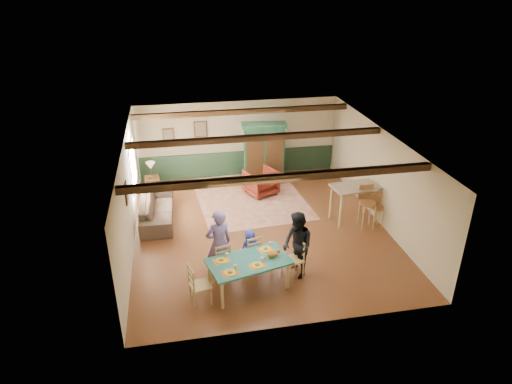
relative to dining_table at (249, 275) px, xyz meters
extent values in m
plane|color=#5A2F19|center=(0.79, 2.60, -0.38)|extent=(8.00, 8.00, 0.00)
cube|color=beige|center=(0.79, 6.60, 0.97)|extent=(7.00, 0.02, 2.70)
cube|color=beige|center=(-2.71, 2.60, 0.97)|extent=(0.02, 8.00, 2.70)
cube|color=beige|center=(4.29, 2.60, 0.97)|extent=(0.02, 8.00, 2.70)
cube|color=silver|center=(0.79, 2.60, 2.32)|extent=(7.00, 8.00, 0.02)
cube|color=#1B3221|center=(0.79, 6.58, 0.07)|extent=(6.95, 0.03, 0.90)
cube|color=black|center=(0.79, 0.30, 2.23)|extent=(6.95, 0.16, 0.16)
cube|color=black|center=(0.79, 3.00, 2.23)|extent=(6.95, 0.16, 0.16)
cube|color=black|center=(0.79, 5.60, 2.23)|extent=(6.95, 0.16, 0.16)
imported|color=slate|center=(-0.59, 0.68, 0.49)|extent=(0.72, 0.56, 1.74)
imported|color=black|center=(1.22, 0.31, 0.45)|extent=(0.81, 0.94, 1.66)
imported|color=#2A36AA|center=(0.19, 0.88, 0.13)|extent=(0.56, 0.43, 1.01)
cube|color=beige|center=(0.85, 4.62, -0.37)|extent=(3.62, 4.19, 0.01)
cube|color=#173924|center=(1.55, 5.83, 0.67)|extent=(1.54, 0.74, 2.10)
imported|color=#501410|center=(1.26, 4.89, 0.05)|extent=(1.19, 1.21, 0.85)
imported|color=#3F3127|center=(-2.09, 3.70, -0.04)|extent=(0.96, 2.35, 0.68)
camera|label=1|loc=(-1.43, -8.45, 6.22)|focal=32.00mm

